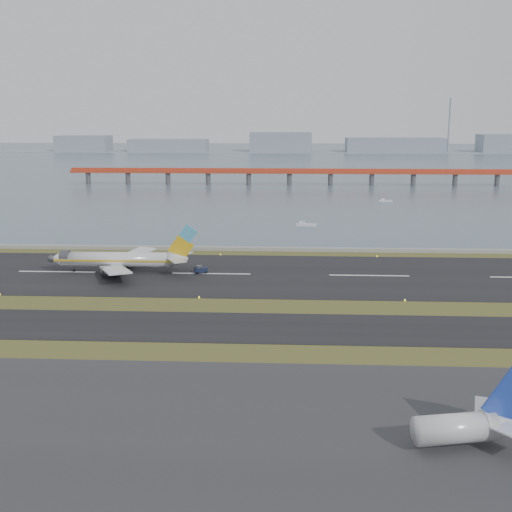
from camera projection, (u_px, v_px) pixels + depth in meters
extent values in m
plane|color=#364217|center=(194.00, 308.00, 134.09)|extent=(1000.00, 1000.00, 0.00)
cube|color=#2E2E31|center=(131.00, 436.00, 80.40)|extent=(1000.00, 50.00, 0.10)
cube|color=black|center=(185.00, 326.00, 122.36)|extent=(1000.00, 18.00, 0.10)
cube|color=black|center=(211.00, 274.00, 163.35)|extent=(1000.00, 45.00, 0.10)
cube|color=gray|center=(223.00, 248.00, 192.54)|extent=(1000.00, 2.50, 1.00)
cube|color=#4D616E|center=(267.00, 161.00, 583.02)|extent=(1400.00, 800.00, 1.30)
cube|color=#BD3A20|center=(290.00, 172.00, 375.49)|extent=(260.00, 5.00, 1.60)
cube|color=#BD3A20|center=(290.00, 170.00, 375.18)|extent=(260.00, 0.40, 1.40)
cylinder|color=#4C4C51|center=(128.00, 179.00, 381.19)|extent=(2.80, 2.80, 7.00)
cylinder|color=#4C4C51|center=(289.00, 180.00, 376.45)|extent=(2.80, 2.80, 7.00)
cylinder|color=#4C4C51|center=(455.00, 181.00, 371.71)|extent=(2.80, 2.80, 7.00)
cube|color=gray|center=(272.00, 152.00, 739.18)|extent=(1400.00, 80.00, 1.00)
cube|color=gray|center=(84.00, 143.00, 748.13)|extent=(60.00, 35.00, 18.00)
cube|color=gray|center=(169.00, 145.00, 743.62)|extent=(90.00, 35.00, 14.00)
cube|color=gray|center=(281.00, 142.00, 736.35)|extent=(70.00, 35.00, 22.00)
cube|color=gray|center=(395.00, 145.00, 730.56)|extent=(110.00, 35.00, 16.00)
cube|color=gray|center=(502.00, 143.00, 724.21)|extent=(50.00, 35.00, 20.00)
cylinder|color=gray|center=(449.00, 125.00, 722.93)|extent=(1.80, 1.80, 60.00)
cylinder|color=silver|center=(115.00, 259.00, 164.05)|extent=(28.00, 3.80, 3.80)
cone|color=silver|center=(56.00, 259.00, 164.82)|extent=(3.20, 3.80, 3.80)
cone|color=silver|center=(178.00, 259.00, 163.19)|extent=(5.00, 3.80, 3.80)
cube|color=gold|center=(113.00, 261.00, 162.18)|extent=(31.00, 0.06, 0.45)
cube|color=gold|center=(117.00, 258.00, 165.93)|extent=(31.00, 0.06, 0.45)
cube|color=silver|center=(115.00, 270.00, 155.80)|extent=(11.31, 15.89, 1.66)
cube|color=silver|center=(132.00, 255.00, 172.39)|extent=(11.31, 15.89, 1.66)
cylinder|color=#3E3E44|center=(111.00, 272.00, 158.58)|extent=(4.20, 2.10, 2.10)
cylinder|color=#3E3E44|center=(124.00, 261.00, 170.29)|extent=(4.20, 2.10, 2.10)
cube|color=gold|center=(181.00, 248.00, 162.53)|extent=(6.80, 0.35, 6.85)
cube|color=#459FC5|center=(188.00, 234.00, 161.66)|extent=(4.85, 0.37, 4.90)
cube|color=silver|center=(177.00, 260.00, 159.36)|extent=(5.64, 6.80, 0.22)
cube|color=silver|center=(182.00, 254.00, 166.78)|extent=(5.64, 6.80, 0.22)
cylinder|color=black|center=(74.00, 270.00, 165.24)|extent=(0.80, 0.28, 0.80)
cylinder|color=black|center=(119.00, 273.00, 161.87)|extent=(1.00, 0.38, 1.00)
cylinder|color=black|center=(125.00, 268.00, 167.34)|extent=(1.00, 0.38, 1.00)
cube|color=#131B36|center=(201.00, 270.00, 163.75)|extent=(3.68, 2.87, 1.22)
cube|color=#3E3E44|center=(199.00, 267.00, 163.46)|extent=(1.87, 1.93, 0.71)
cylinder|color=black|center=(197.00, 273.00, 162.78)|extent=(0.77, 0.54, 0.71)
cylinder|color=black|center=(196.00, 272.00, 164.28)|extent=(0.77, 0.54, 0.71)
cylinder|color=black|center=(206.00, 272.00, 163.46)|extent=(0.77, 0.54, 0.71)
cylinder|color=black|center=(204.00, 271.00, 164.96)|extent=(0.77, 0.54, 0.71)
cylinder|color=silver|center=(455.00, 428.00, 76.88)|extent=(10.53, 5.61, 3.60)
cone|color=silver|center=(498.00, 424.00, 77.69)|extent=(4.66, 4.36, 3.60)
cube|color=#1D399F|center=(512.00, 394.00, 77.14)|extent=(7.60, 1.95, 8.32)
cube|color=silver|center=(487.00, 407.00, 81.04)|extent=(4.40, 6.11, 0.20)
cube|color=silver|center=(306.00, 225.00, 234.67)|extent=(7.66, 3.29, 0.95)
cube|color=silver|center=(302.00, 223.00, 234.77)|extent=(2.32, 1.96, 0.95)
cube|color=silver|center=(385.00, 201.00, 302.46)|extent=(6.57, 2.53, 0.83)
cube|color=silver|center=(383.00, 199.00, 302.27)|extent=(1.95, 1.61, 0.83)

